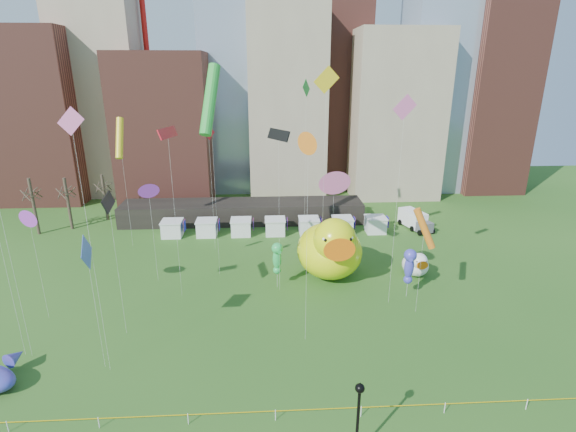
{
  "coord_description": "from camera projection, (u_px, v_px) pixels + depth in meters",
  "views": [
    {
      "loc": [
        -0.48,
        -23.96,
        23.17
      ],
      "look_at": [
        1.37,
        8.89,
        12.0
      ],
      "focal_mm": 27.0,
      "sensor_mm": 36.0,
      "label": 1
    }
  ],
  "objects": [
    {
      "name": "small_duck",
      "position": [
        416.0,
        264.0,
        50.82
      ],
      "size": [
        3.06,
        4.15,
        3.21
      ],
      "rotation": [
        0.0,
        0.0,
        -0.01
      ],
      "color": "white",
      "rests_on": "ground"
    },
    {
      "name": "kite_8",
      "position": [
        168.0,
        134.0,
        41.1
      ],
      "size": [
        1.33,
        3.22,
        17.95
      ],
      "color": "silver",
      "rests_on": "ground"
    },
    {
      "name": "kite_12",
      "position": [
        326.0,
        85.0,
        44.2
      ],
      "size": [
        2.75,
        0.57,
        23.56
      ],
      "color": "silver",
      "rests_on": "ground"
    },
    {
      "name": "vendor_tents",
      "position": [
        275.0,
        227.0,
        63.86
      ],
      "size": [
        33.24,
        2.8,
        2.4
      ],
      "color": "white",
      "rests_on": "ground"
    },
    {
      "name": "kite_1",
      "position": [
        73.0,
        134.0,
        29.08
      ],
      "size": [
        1.92,
        0.27,
        20.87
      ],
      "color": "silver",
      "rests_on": "ground"
    },
    {
      "name": "kite_10",
      "position": [
        279.0,
        136.0,
        42.51
      ],
      "size": [
        2.21,
        3.17,
        17.59
      ],
      "color": "silver",
      "rests_on": "ground"
    },
    {
      "name": "caution_tape",
      "position": [
        275.0,
        412.0,
        29.91
      ],
      "size": [
        50.0,
        0.06,
        0.9
      ],
      "color": "white",
      "rests_on": "ground"
    },
    {
      "name": "kite_6",
      "position": [
        308.0,
        144.0,
        33.46
      ],
      "size": [
        1.04,
        1.68,
        18.64
      ],
      "color": "silver",
      "rests_on": "ground"
    },
    {
      "name": "kite_14",
      "position": [
        424.0,
        229.0,
        40.71
      ],
      "size": [
        2.45,
        1.37,
        10.96
      ],
      "color": "silver",
      "rests_on": "ground"
    },
    {
      "name": "bare_trees",
      "position": [
        69.0,
        203.0,
        65.55
      ],
      "size": [
        8.44,
        6.44,
        8.5
      ],
      "color": "#382B21",
      "rests_on": "ground"
    },
    {
      "name": "box_truck",
      "position": [
        415.0,
        220.0,
        66.2
      ],
      "size": [
        3.91,
        6.51,
        2.61
      ],
      "rotation": [
        0.0,
        0.0,
        0.3
      ],
      "color": "white",
      "rests_on": "ground"
    },
    {
      "name": "big_duck",
      "position": [
        330.0,
        248.0,
        49.73
      ],
      "size": [
        7.88,
        10.46,
        7.98
      ],
      "rotation": [
        0.0,
        0.0,
        0.04
      ],
      "color": "#E3F00C",
      "rests_on": "ground"
    },
    {
      "name": "kite_4",
      "position": [
        120.0,
        138.0,
        55.01
      ],
      "size": [
        0.88,
        3.03,
        17.45
      ],
      "color": "silver",
      "rests_on": "ground"
    },
    {
      "name": "skyline",
      "position": [
        277.0,
        79.0,
        81.08
      ],
      "size": [
        101.0,
        23.0,
        68.0
      ],
      "color": "brown",
      "rests_on": "ground"
    },
    {
      "name": "ground",
      "position": [
        276.0,
        420.0,
        30.13
      ],
      "size": [
        160.0,
        160.0,
        0.0
      ],
      "primitive_type": "plane",
      "color": "#27571B",
      "rests_on": "ground"
    },
    {
      "name": "kite_16",
      "position": [
        209.0,
        136.0,
        53.91
      ],
      "size": [
        1.37,
        1.63,
        16.86
      ],
      "color": "silver",
      "rests_on": "ground"
    },
    {
      "name": "kite_13",
      "position": [
        87.0,
        254.0,
        32.25
      ],
      "size": [
        0.43,
        3.0,
        11.74
      ],
      "color": "silver",
      "rests_on": "ground"
    },
    {
      "name": "lamppost",
      "position": [
        358.0,
        412.0,
        26.26
      ],
      "size": [
        0.59,
        0.59,
        5.63
      ],
      "color": "black",
      "rests_on": "footpath"
    },
    {
      "name": "seahorse_purple",
      "position": [
        410.0,
        264.0,
        45.27
      ],
      "size": [
        1.63,
        1.88,
        5.53
      ],
      "rotation": [
        0.0,
        0.0,
        -0.27
      ],
      "color": "silver",
      "rests_on": "ground"
    },
    {
      "name": "kite_2",
      "position": [
        108.0,
        202.0,
        36.04
      ],
      "size": [
        1.07,
        3.61,
        13.25
      ],
      "color": "silver",
      "rests_on": "ground"
    },
    {
      "name": "kite_11",
      "position": [
        306.0,
        94.0,
        53.84
      ],
      "size": [
        1.12,
        1.94,
        22.08
      ],
      "color": "silver",
      "rests_on": "ground"
    },
    {
      "name": "seahorse_green",
      "position": [
        277.0,
        256.0,
        47.25
      ],
      "size": [
        1.47,
        1.72,
        5.39
      ],
      "rotation": [
        0.0,
        0.0,
        0.21
      ],
      "color": "silver",
      "rests_on": "ground"
    },
    {
      "name": "pavilion",
      "position": [
        243.0,
        212.0,
        69.11
      ],
      "size": [
        38.0,
        6.0,
        3.2
      ],
      "primitive_type": "cube",
      "color": "black",
      "rests_on": "ground"
    },
    {
      "name": "kite_17",
      "position": [
        334.0,
        183.0,
        55.74
      ],
      "size": [
        3.02,
        1.25,
        10.84
      ],
      "color": "silver",
      "rests_on": "ground"
    },
    {
      "name": "kite_3",
      "position": [
        210.0,
        100.0,
        45.08
      ],
      "size": [
        2.58,
        4.5,
        23.83
      ],
      "color": "silver",
      "rests_on": "ground"
    },
    {
      "name": "kite_7",
      "position": [
        29.0,
        219.0,
        39.24
      ],
      "size": [
        1.51,
        0.89,
        11.13
      ],
      "color": "silver",
      "rests_on": "ground"
    },
    {
      "name": "kite_9",
      "position": [
        404.0,
        114.0,
        39.11
      ],
      "size": [
        2.32,
        0.43,
        21.12
      ],
      "color": "silver",
      "rests_on": "ground"
    },
    {
      "name": "kite_15",
      "position": [
        149.0,
        191.0,
        46.45
      ],
      "size": [
        1.44,
        0.88,
        11.56
      ],
      "color": "silver",
      "rests_on": "ground"
    }
  ]
}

